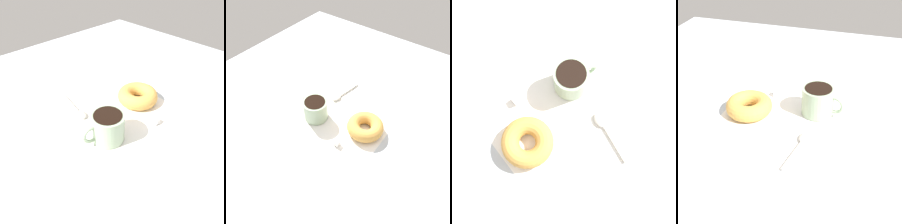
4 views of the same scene
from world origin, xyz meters
TOP-DOWN VIEW (x-y plane):
  - ground_plane at (0.00, 0.00)cm, footprint 120.00×120.00cm
  - napkin at (-1.57, -2.70)cm, footprint 33.79×33.79cm
  - coffee_cup at (2.86, -8.52)cm, footprint 7.71×10.45cm
  - donut at (-1.78, 7.60)cm, footprint 11.32×11.32cm
  - spoon at (-9.42, -7.62)cm, footprint 12.69×3.74cm
  - sugar_cube at (7.56, 3.66)cm, footprint 1.67×1.67cm

SIDE VIEW (x-z plane):
  - ground_plane at x=0.00cm, z-range -2.00..0.00cm
  - napkin at x=-1.57cm, z-range 0.00..0.30cm
  - spoon at x=-9.42cm, z-range 0.25..1.15cm
  - sugar_cube at x=7.56cm, z-range 0.30..1.97cm
  - donut at x=-1.78cm, z-range 0.30..4.23cm
  - coffee_cup at x=2.86cm, z-range 0.43..7.40cm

